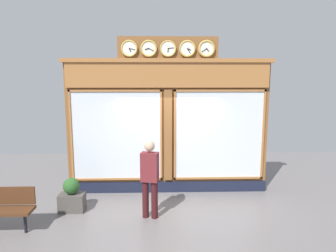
% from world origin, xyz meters
% --- Properties ---
extents(ground_plane, '(14.00, 14.00, 0.00)m').
position_xyz_m(ground_plane, '(0.00, 2.80, 0.00)').
color(ground_plane, slate).
extents(shop_facade, '(5.29, 0.42, 4.00)m').
position_xyz_m(shop_facade, '(-0.00, -0.12, 1.78)').
color(shop_facade, brown).
rests_on(shop_facade, ground_plane).
extents(pedestrian, '(0.40, 0.30, 1.69)m').
position_xyz_m(pedestrian, '(0.43, 1.48, 0.93)').
color(pedestrian, '#3A1316').
rests_on(pedestrian, ground_plane).
extents(planter_box, '(0.56, 0.36, 0.40)m').
position_xyz_m(planter_box, '(2.21, 1.10, 0.20)').
color(planter_box, '#4C4742').
rests_on(planter_box, ground_plane).
extents(planter_shrub, '(0.36, 0.36, 0.36)m').
position_xyz_m(planter_shrub, '(2.21, 1.10, 0.59)').
color(planter_shrub, '#285623').
rests_on(planter_shrub, planter_box).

